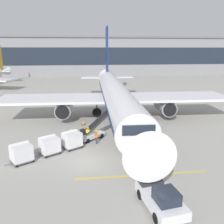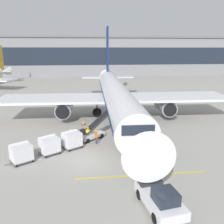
% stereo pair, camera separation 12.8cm
% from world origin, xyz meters
% --- Properties ---
extents(ground_plane, '(600.00, 600.00, 0.00)m').
position_xyz_m(ground_plane, '(0.00, 0.00, 0.00)').
color(ground_plane, '#9E9B93').
extents(parked_airplane, '(36.41, 46.66, 15.66)m').
position_xyz_m(parked_airplane, '(4.93, 15.18, 3.85)').
color(parked_airplane, white).
rests_on(parked_airplane, ground).
extents(belt_loader, '(4.80, 4.38, 3.11)m').
position_xyz_m(belt_loader, '(0.88, 6.53, 0.88)').
color(belt_loader, silver).
rests_on(belt_loader, ground).
extents(baggage_cart_lead, '(2.72, 2.43, 1.91)m').
position_xyz_m(baggage_cart_lead, '(-1.50, 3.84, 1.00)').
color(baggage_cart_lead, '#515156').
rests_on(baggage_cart_lead, ground).
extents(baggage_cart_second, '(2.72, 2.43, 1.91)m').
position_xyz_m(baggage_cart_second, '(-3.81, 2.51, 1.00)').
color(baggage_cart_second, '#515156').
rests_on(baggage_cart_second, ground).
extents(baggage_cart_third, '(2.72, 2.43, 1.91)m').
position_xyz_m(baggage_cart_third, '(-6.29, 0.82, 1.00)').
color(baggage_cart_third, '#515156').
rests_on(baggage_cart_third, ground).
extents(pushback_tug, '(2.76, 4.67, 1.83)m').
position_xyz_m(pushback_tug, '(5.07, -7.77, 0.83)').
color(pushback_tug, silver).
rests_on(pushback_tug, ground).
extents(ground_crew_by_loader, '(0.49, 0.41, 1.74)m').
position_xyz_m(ground_crew_by_loader, '(-1.67, 5.39, 1.00)').
color(ground_crew_by_loader, '#333847').
rests_on(ground_crew_by_loader, ground).
extents(ground_crew_by_carts, '(0.27, 0.57, 1.74)m').
position_xyz_m(ground_crew_by_carts, '(-2.22, 4.07, 1.00)').
color(ground_crew_by_carts, black).
rests_on(ground_crew_by_carts, ground).
extents(ground_crew_marshaller, '(0.55, 0.35, 1.74)m').
position_xyz_m(ground_crew_marshaller, '(0.36, 5.78, 1.00)').
color(ground_crew_marshaller, '#514C42').
rests_on(ground_crew_marshaller, ground).
extents(ground_crew_wingwalker, '(0.31, 0.56, 1.74)m').
position_xyz_m(ground_crew_wingwalker, '(1.30, 4.72, 1.00)').
color(ground_crew_wingwalker, '#333847').
rests_on(ground_crew_wingwalker, ground).
extents(safety_cone_engine_keepout, '(0.55, 0.55, 0.63)m').
position_xyz_m(safety_cone_engine_keepout, '(-0.19, 12.24, 0.31)').
color(safety_cone_engine_keepout, black).
rests_on(safety_cone_engine_keepout, ground).
extents(apron_guidance_line_lead_in, '(0.20, 110.00, 0.01)m').
position_xyz_m(apron_guidance_line_lead_in, '(5.21, 14.34, 0.00)').
color(apron_guidance_line_lead_in, yellow).
rests_on(apron_guidance_line_lead_in, ground).
extents(apron_guidance_line_stop_bar, '(12.00, 0.20, 0.01)m').
position_xyz_m(apron_guidance_line_stop_bar, '(4.90, -3.11, 0.00)').
color(apron_guidance_line_stop_bar, yellow).
rests_on(apron_guidance_line_stop_bar, ground).
extents(terminal_building, '(122.23, 20.05, 15.98)m').
position_xyz_m(terminal_building, '(8.60, 87.51, 7.94)').
color(terminal_building, gray).
rests_on(terminal_building, ground).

